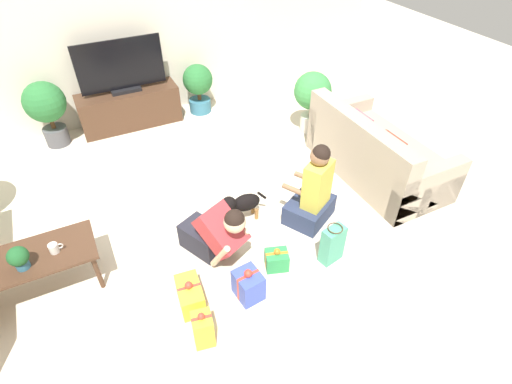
{
  "coord_description": "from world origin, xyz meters",
  "views": [
    {
      "loc": [
        -0.76,
        -3.23,
        3.09
      ],
      "look_at": [
        0.65,
        -0.39,
        0.45
      ],
      "focal_mm": 28.0,
      "sensor_mm": 36.0,
      "label": 1
    }
  ],
  "objects_px": {
    "gift_box_b": "(248,285)",
    "potted_plant_back_right": "(198,85)",
    "potted_plant_back_left": "(46,107)",
    "person_kneeling": "(215,233)",
    "potted_plant_corner_right": "(312,95)",
    "gift_box_d": "(203,329)",
    "coffee_table": "(32,261)",
    "tabletop_plant": "(18,258)",
    "dog": "(241,204)",
    "sofa_right": "(375,154)",
    "tv": "(121,69)",
    "gift_box_c": "(190,295)",
    "gift_box_a": "(277,260)",
    "tv_console": "(130,108)",
    "mug": "(54,248)",
    "gift_bag_a": "(332,244)",
    "person_sitting": "(313,194)"
  },
  "relations": [
    {
      "from": "gift_box_b",
      "to": "potted_plant_back_right",
      "type": "bearing_deg",
      "value": 76.68
    },
    {
      "from": "potted_plant_back_left",
      "to": "person_kneeling",
      "type": "xyz_separation_m",
      "value": [
        1.22,
        -2.93,
        -0.24
      ]
    },
    {
      "from": "potted_plant_corner_right",
      "to": "gift_box_d",
      "type": "height_order",
      "value": "potted_plant_corner_right"
    },
    {
      "from": "coffee_table",
      "to": "potted_plant_back_left",
      "type": "xyz_separation_m",
      "value": [
        0.37,
        2.6,
        0.17
      ]
    },
    {
      "from": "person_kneeling",
      "to": "tabletop_plant",
      "type": "distance_m",
      "value": 1.67
    },
    {
      "from": "coffee_table",
      "to": "person_kneeling",
      "type": "distance_m",
      "value": 1.62
    },
    {
      "from": "person_kneeling",
      "to": "dog",
      "type": "height_order",
      "value": "person_kneeling"
    },
    {
      "from": "gift_box_b",
      "to": "gift_box_d",
      "type": "height_order",
      "value": "gift_box_d"
    },
    {
      "from": "dog",
      "to": "potted_plant_back_left",
      "type": "bearing_deg",
      "value": -143.92
    },
    {
      "from": "sofa_right",
      "to": "dog",
      "type": "distance_m",
      "value": 1.84
    },
    {
      "from": "tv",
      "to": "tabletop_plant",
      "type": "distance_m",
      "value": 3.14
    },
    {
      "from": "gift_box_c",
      "to": "gift_box_d",
      "type": "bearing_deg",
      "value": -93.06
    },
    {
      "from": "dog",
      "to": "tabletop_plant",
      "type": "bearing_deg",
      "value": -82.84
    },
    {
      "from": "dog",
      "to": "gift_box_a",
      "type": "bearing_deg",
      "value": 4.9
    },
    {
      "from": "tv_console",
      "to": "potted_plant_corner_right",
      "type": "height_order",
      "value": "potted_plant_corner_right"
    },
    {
      "from": "tv_console",
      "to": "mug",
      "type": "bearing_deg",
      "value": -114.45
    },
    {
      "from": "sofa_right",
      "to": "dog",
      "type": "bearing_deg",
      "value": 91.22
    },
    {
      "from": "potted_plant_back_right",
      "to": "tabletop_plant",
      "type": "relative_size",
      "value": 3.4
    },
    {
      "from": "gift_box_c",
      "to": "mug",
      "type": "bearing_deg",
      "value": 143.12
    },
    {
      "from": "potted_plant_back_right",
      "to": "mug",
      "type": "height_order",
      "value": "potted_plant_back_right"
    },
    {
      "from": "sofa_right",
      "to": "potted_plant_back_right",
      "type": "relative_size",
      "value": 2.37
    },
    {
      "from": "gift_box_a",
      "to": "gift_box_c",
      "type": "relative_size",
      "value": 0.7
    },
    {
      "from": "gift_box_b",
      "to": "gift_bag_a",
      "type": "xyz_separation_m",
      "value": [
        0.92,
        0.03,
        0.07
      ]
    },
    {
      "from": "gift_bag_a",
      "to": "mug",
      "type": "relative_size",
      "value": 3.66
    },
    {
      "from": "potted_plant_corner_right",
      "to": "tabletop_plant",
      "type": "bearing_deg",
      "value": -159.17
    },
    {
      "from": "potted_plant_back_right",
      "to": "gift_box_a",
      "type": "height_order",
      "value": "potted_plant_back_right"
    },
    {
      "from": "sofa_right",
      "to": "potted_plant_back_left",
      "type": "height_order",
      "value": "potted_plant_back_left"
    },
    {
      "from": "tv",
      "to": "person_sitting",
      "type": "height_order",
      "value": "tv"
    },
    {
      "from": "potted_plant_back_right",
      "to": "potted_plant_back_left",
      "type": "bearing_deg",
      "value": 180.0
    },
    {
      "from": "potted_plant_back_left",
      "to": "tabletop_plant",
      "type": "bearing_deg",
      "value": -98.79
    },
    {
      "from": "gift_box_c",
      "to": "gift_bag_a",
      "type": "distance_m",
      "value": 1.43
    },
    {
      "from": "potted_plant_back_left",
      "to": "gift_box_d",
      "type": "height_order",
      "value": "potted_plant_back_left"
    },
    {
      "from": "tabletop_plant",
      "to": "dog",
      "type": "bearing_deg",
      "value": 4.06
    },
    {
      "from": "gift_box_d",
      "to": "potted_plant_corner_right",
      "type": "bearing_deg",
      "value": 43.69
    },
    {
      "from": "person_sitting",
      "to": "gift_box_c",
      "type": "bearing_deg",
      "value": -12.5
    },
    {
      "from": "coffee_table",
      "to": "tabletop_plant",
      "type": "xyz_separation_m",
      "value": [
        -0.05,
        -0.1,
        0.17
      ]
    },
    {
      "from": "tv",
      "to": "potted_plant_corner_right",
      "type": "relative_size",
      "value": 1.33
    },
    {
      "from": "potted_plant_back_right",
      "to": "dog",
      "type": "relative_size",
      "value": 1.4
    },
    {
      "from": "person_kneeling",
      "to": "mug",
      "type": "height_order",
      "value": "person_kneeling"
    },
    {
      "from": "sofa_right",
      "to": "coffee_table",
      "type": "xyz_separation_m",
      "value": [
        -3.87,
        -0.09,
        0.11
      ]
    },
    {
      "from": "coffee_table",
      "to": "person_sitting",
      "type": "bearing_deg",
      "value": -5.95
    },
    {
      "from": "coffee_table",
      "to": "potted_plant_back_left",
      "type": "relative_size",
      "value": 1.19
    },
    {
      "from": "tv_console",
      "to": "tv",
      "type": "distance_m",
      "value": 0.6
    },
    {
      "from": "potted_plant_back_right",
      "to": "dog",
      "type": "height_order",
      "value": "potted_plant_back_right"
    },
    {
      "from": "potted_plant_back_left",
      "to": "gift_box_a",
      "type": "distance_m",
      "value": 3.75
    },
    {
      "from": "gift_box_b",
      "to": "person_sitting",
      "type": "bearing_deg",
      "value": 30.01
    },
    {
      "from": "potted_plant_back_right",
      "to": "person_kneeling",
      "type": "bearing_deg",
      "value": -107.17
    },
    {
      "from": "tv_console",
      "to": "person_sitting",
      "type": "distance_m",
      "value": 3.21
    },
    {
      "from": "person_kneeling",
      "to": "gift_box_b",
      "type": "height_order",
      "value": "person_kneeling"
    },
    {
      "from": "sofa_right",
      "to": "potted_plant_corner_right",
      "type": "distance_m",
      "value": 1.29
    }
  ]
}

